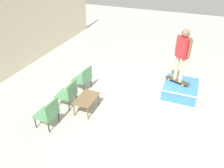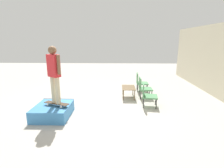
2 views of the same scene
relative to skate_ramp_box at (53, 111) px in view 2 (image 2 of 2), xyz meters
name	(u,v)px [view 2 (image 2 of 2)]	position (x,y,z in m)	size (l,w,h in m)	color
ground_plane	(88,105)	(-1.01, 0.93, -0.18)	(24.00, 24.00, 0.00)	#B7B2A8
skate_ramp_box	(53,111)	(0.00, 0.00, 0.00)	(1.23, 1.05, 0.39)	#3D84C6
skateboard_on_ramp	(57,103)	(0.05, 0.15, 0.27)	(0.47, 0.83, 0.07)	#473828
person_skater	(54,70)	(0.05, 0.15, 1.28)	(0.38, 0.48, 1.71)	#C6B793
coffee_table	(129,89)	(-1.93, 2.47, 0.20)	(0.84, 0.54, 0.44)	brown
patio_chair_left	(140,81)	(-2.92, 3.08, 0.27)	(0.54, 0.54, 0.84)	black
patio_chair_center	(143,87)	(-1.93, 3.08, 0.27)	(0.52, 0.52, 0.84)	black
patio_chair_right	(147,94)	(-0.96, 3.08, 0.27)	(0.59, 0.59, 0.84)	black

